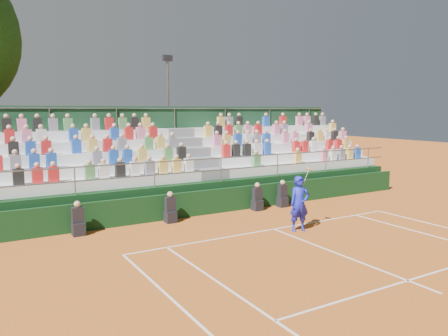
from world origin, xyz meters
TOP-DOWN VIEW (x-y plane):
  - ground at (0.00, 0.00)m, footprint 90.00×90.00m
  - courtside_wall at (0.00, 3.20)m, footprint 20.00×0.15m
  - line_officials at (-1.31, 2.75)m, footprint 9.09×0.40m
  - grandstand at (-0.01, 6.44)m, footprint 20.00×5.20m
  - tennis_player at (0.63, -0.60)m, footprint 0.93×0.63m
  - floodlight_mast at (1.55, 12.87)m, footprint 0.60×0.25m

SIDE VIEW (x-z plane):
  - ground at x=0.00m, z-range 0.00..0.00m
  - line_officials at x=-1.31m, z-range -0.12..1.07m
  - courtside_wall at x=0.00m, z-range 0.00..1.00m
  - tennis_player at x=0.63m, z-range -0.13..2.08m
  - grandstand at x=-0.01m, z-range -1.10..3.30m
  - floodlight_mast at x=1.55m, z-range 0.66..8.17m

